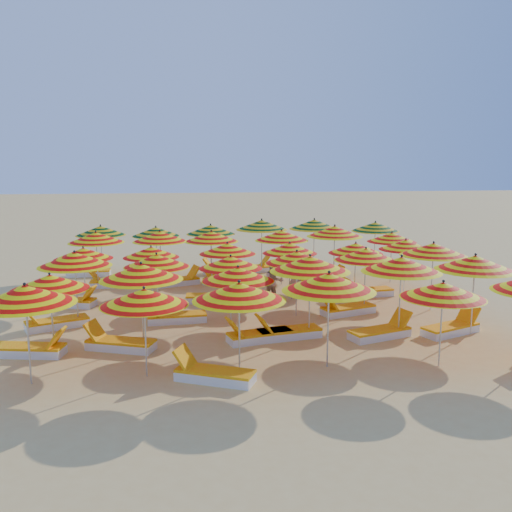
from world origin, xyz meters
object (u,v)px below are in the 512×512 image
at_px(umbrella_10, 401,265).
at_px(umbrella_22, 356,248).
at_px(umbrella_3, 329,282).
at_px(lounger_12, 213,298).
at_px(beachgoer_b, 274,282).
at_px(umbrella_20, 227,249).
at_px(umbrella_6, 50,282).
at_px(lounger_3, 119,344).
at_px(umbrella_8, 238,274).
at_px(umbrella_1, 144,297).
at_px(lounger_11, 70,302).
at_px(umbrella_7, 141,272).
at_px(umbrella_34, 314,224).
at_px(lounger_9, 175,317).
at_px(umbrella_11, 475,263).
at_px(lounger_2, 31,349).
at_px(umbrella_13, 157,261).
at_px(lounger_13, 367,292).
at_px(lounger_16, 225,281).
at_px(lounger_18, 88,272).
at_px(umbrella_12, 75,259).
at_px(umbrella_17, 433,249).
at_px(umbrella_14, 231,262).
at_px(umbrella_27, 282,236).
at_px(lounger_0, 213,374).
at_px(umbrella_28, 335,231).
at_px(umbrella_9, 310,264).
at_px(lounger_17, 322,280).
at_px(umbrella_26, 211,236).
at_px(umbrella_0, 25,295).
at_px(umbrella_35, 375,227).
at_px(lounger_14, 113,283).
at_px(umbrella_18, 83,253).
at_px(lounger_4, 258,336).
at_px(lounger_8, 55,323).
at_px(umbrella_19, 151,252).
at_px(umbrella_21, 290,248).
at_px(umbrella_29, 392,237).
at_px(umbrella_31, 156,232).
at_px(umbrella_15, 297,258).
at_px(umbrella_16, 366,255).
at_px(umbrella_23, 406,245).
at_px(umbrella_25, 160,236).
at_px(umbrella_33, 262,225).
at_px(lounger_6, 381,332).
at_px(umbrella_32, 211,230).
at_px(lounger_7, 451,328).
at_px(lounger_15, 177,281).
at_px(umbrella_24, 96,237).
at_px(lounger_19, 223,270).
at_px(lounger_10, 347,309).

relative_size(umbrella_10, umbrella_22, 1.10).
distance_m(umbrella_3, lounger_12, 6.92).
bearing_deg(beachgoer_b, umbrella_20, 147.30).
xyz_separation_m(umbrella_6, lounger_3, (1.59, -0.03, -1.62)).
bearing_deg(umbrella_8, umbrella_1, -134.66).
bearing_deg(umbrella_3, lounger_11, 137.71).
distance_m(umbrella_7, umbrella_34, 11.21).
relative_size(umbrella_1, lounger_9, 1.25).
height_order(umbrella_11, lounger_2, umbrella_11).
xyz_separation_m(umbrella_13, lounger_13, (7.06, 2.14, -1.65)).
bearing_deg(umbrella_1, lounger_9, 82.11).
bearing_deg(lounger_16, lounger_18, 1.20).
distance_m(umbrella_12, umbrella_17, 10.76).
xyz_separation_m(umbrella_14, umbrella_34, (4.10, 6.99, 0.24)).
height_order(umbrella_27, lounger_18, umbrella_27).
bearing_deg(lounger_0, umbrella_28, -94.37).
height_order(umbrella_7, lounger_16, umbrella_7).
distance_m(umbrella_6, lounger_18, 9.44).
height_order(umbrella_9, lounger_17, umbrella_9).
xyz_separation_m(umbrella_6, lounger_16, (4.77, 6.94, -1.62)).
xyz_separation_m(umbrella_26, lounger_18, (-4.92, 2.40, -1.72)).
bearing_deg(umbrella_0, umbrella_35, 44.07).
bearing_deg(lounger_14, umbrella_18, 79.14).
distance_m(lounger_4, lounger_8, 5.85).
xyz_separation_m(umbrella_14, umbrella_19, (-2.41, 2.32, -0.03)).
height_order(umbrella_21, lounger_13, umbrella_21).
height_order(umbrella_29, umbrella_31, umbrella_31).
bearing_deg(lounger_11, umbrella_9, -13.87).
height_order(umbrella_15, umbrella_21, umbrella_15).
bearing_deg(umbrella_16, umbrella_23, 45.85).
xyz_separation_m(umbrella_7, umbrella_23, (8.76, 4.72, -0.21)).
xyz_separation_m(umbrella_23, umbrella_25, (-8.57, 2.18, 0.14)).
xyz_separation_m(umbrella_6, umbrella_26, (4.26, 6.88, 0.10)).
height_order(umbrella_33, lounger_6, umbrella_33).
bearing_deg(umbrella_27, lounger_18, 161.59).
distance_m(lounger_6, lounger_14, 10.58).
bearing_deg(beachgoer_b, lounger_14, 137.39).
relative_size(umbrella_13, umbrella_20, 0.97).
bearing_deg(beachgoer_b, umbrella_3, -100.25).
relative_size(umbrella_35, lounger_16, 1.32).
height_order(umbrella_16, umbrella_32, umbrella_32).
height_order(lounger_2, lounger_7, same).
bearing_deg(lounger_17, umbrella_22, -80.75).
bearing_deg(lounger_15, umbrella_24, 162.42).
relative_size(umbrella_17, umbrella_32, 1.05).
height_order(umbrella_3, umbrella_8, umbrella_3).
xyz_separation_m(lounger_18, lounger_19, (5.50, -0.30, 0.00)).
distance_m(umbrella_8, lounger_8, 5.55).
bearing_deg(lounger_7, umbrella_14, 137.16).
distance_m(umbrella_14, lounger_10, 3.93).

